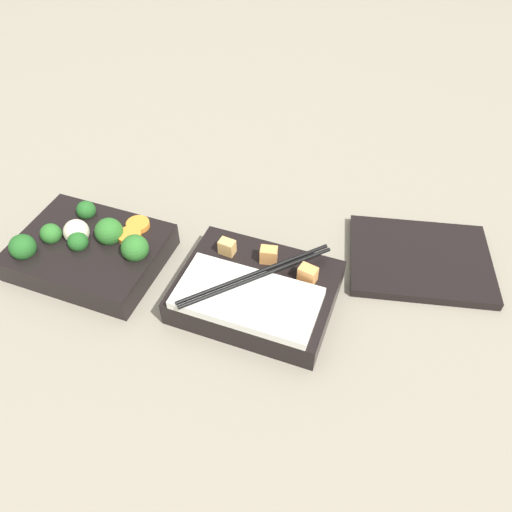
{
  "coord_description": "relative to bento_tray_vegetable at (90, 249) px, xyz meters",
  "views": [
    {
      "loc": [
        0.28,
        -0.38,
        0.51
      ],
      "look_at": [
        0.12,
        0.05,
        0.04
      ],
      "focal_mm": 35.0,
      "sensor_mm": 36.0,
      "label": 1
    }
  ],
  "objects": [
    {
      "name": "bento_tray_vegetable",
      "position": [
        0.0,
        0.0,
        0.0
      ],
      "size": [
        0.2,
        0.15,
        0.07
      ],
      "color": "black",
      "rests_on": "ground_plane"
    },
    {
      "name": "bento_lid",
      "position": [
        0.43,
        0.16,
        -0.02
      ],
      "size": [
        0.22,
        0.19,
        0.01
      ],
      "primitive_type": "cube",
      "rotation": [
        0.0,
        0.0,
        0.23
      ],
      "color": "black",
      "rests_on": "ground_plane"
    },
    {
      "name": "bento_tray_rice",
      "position": [
        0.24,
        0.01,
        -0.0
      ],
      "size": [
        0.2,
        0.16,
        0.06
      ],
      "color": "black",
      "rests_on": "ground_plane"
    },
    {
      "name": "ground_plane",
      "position": [
        0.1,
        0.0,
        -0.02
      ],
      "size": [
        3.0,
        3.0,
        0.0
      ],
      "primitive_type": "plane",
      "color": "gray"
    }
  ]
}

